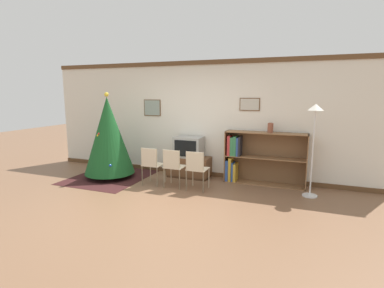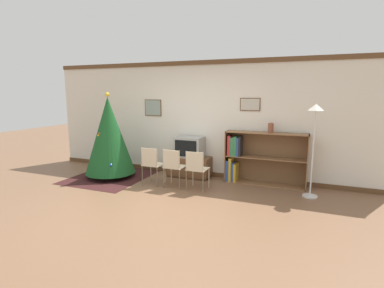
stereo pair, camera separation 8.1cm
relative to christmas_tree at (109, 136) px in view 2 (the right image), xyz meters
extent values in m
plane|color=brown|center=(1.88, -1.15, -0.99)|extent=(24.00, 24.00, 0.00)
cube|color=silver|center=(1.88, 1.00, 0.36)|extent=(8.09, 0.08, 2.70)
cube|color=brown|center=(1.88, 0.94, 1.66)|extent=(8.09, 0.03, 0.10)
cube|color=brown|center=(1.88, 0.94, -0.94)|extent=(8.09, 0.03, 0.10)
cube|color=brown|center=(0.65, 0.95, 0.61)|extent=(0.46, 0.02, 0.40)
cube|color=gray|center=(0.65, 0.93, 0.61)|extent=(0.42, 0.01, 0.37)
cube|color=brown|center=(3.07, 0.95, 0.73)|extent=(0.44, 0.02, 0.28)
cube|color=#BCB7A8|center=(3.07, 0.93, 0.73)|extent=(0.41, 0.01, 0.25)
cube|color=#381919|center=(0.00, 0.00, -0.99)|extent=(1.66, 1.94, 0.01)
cylinder|color=maroon|center=(0.00, 0.00, -0.93)|extent=(0.36, 0.36, 0.10)
cone|color=#195123|center=(0.00, 0.00, 0.00)|extent=(1.15, 1.15, 1.77)
sphere|color=yellow|center=(0.00, 0.00, 0.94)|extent=(0.10, 0.10, 0.10)
sphere|color=#1E4CB2|center=(0.29, -0.37, -0.60)|extent=(0.06, 0.06, 0.06)
sphere|color=red|center=(-0.07, -0.25, 0.07)|extent=(0.05, 0.05, 0.05)
sphere|color=gold|center=(-0.09, -0.26, 0.03)|extent=(0.05, 0.05, 0.05)
sphere|color=red|center=(-0.37, -0.04, -0.27)|extent=(0.04, 0.04, 0.04)
sphere|color=#1E4CB2|center=(-0.16, 0.44, -0.58)|extent=(0.05, 0.05, 0.05)
cube|color=#4C311E|center=(1.73, 0.69, -0.96)|extent=(0.96, 0.45, 0.05)
cube|color=brown|center=(1.73, 0.69, -0.72)|extent=(1.00, 0.47, 0.44)
cube|color=#9E9E99|center=(1.73, 0.69, -0.27)|extent=(0.64, 0.45, 0.47)
cube|color=black|center=(1.73, 0.47, -0.27)|extent=(0.53, 0.01, 0.37)
cube|color=beige|center=(1.21, -0.09, -0.56)|extent=(0.40, 0.40, 0.02)
cube|color=beige|center=(1.21, -0.29, -0.36)|extent=(0.35, 0.01, 0.38)
cylinder|color=beige|center=(1.03, 0.09, -0.78)|extent=(0.02, 0.02, 0.42)
cylinder|color=beige|center=(1.39, 0.09, -0.78)|extent=(0.02, 0.02, 0.42)
cylinder|color=beige|center=(1.03, -0.27, -0.78)|extent=(0.02, 0.02, 0.42)
cylinder|color=beige|center=(1.39, -0.27, -0.78)|extent=(0.02, 0.02, 0.42)
cylinder|color=beige|center=(1.03, -0.27, -0.58)|extent=(0.02, 0.02, 0.82)
cylinder|color=beige|center=(1.39, -0.27, -0.58)|extent=(0.02, 0.02, 0.82)
cube|color=beige|center=(1.73, -0.09, -0.56)|extent=(0.40, 0.40, 0.02)
cube|color=beige|center=(1.73, -0.29, -0.36)|extent=(0.35, 0.01, 0.38)
cylinder|color=beige|center=(1.55, 0.09, -0.78)|extent=(0.02, 0.02, 0.42)
cylinder|color=beige|center=(1.91, 0.09, -0.78)|extent=(0.02, 0.02, 0.42)
cylinder|color=beige|center=(1.55, -0.27, -0.78)|extent=(0.02, 0.02, 0.42)
cylinder|color=beige|center=(1.91, -0.27, -0.78)|extent=(0.02, 0.02, 0.42)
cylinder|color=beige|center=(1.55, -0.27, -0.58)|extent=(0.02, 0.02, 0.82)
cylinder|color=beige|center=(1.91, -0.27, -0.58)|extent=(0.02, 0.02, 0.82)
cube|color=beige|center=(2.24, -0.09, -0.56)|extent=(0.40, 0.40, 0.02)
cube|color=beige|center=(2.24, -0.29, -0.36)|extent=(0.35, 0.01, 0.38)
cylinder|color=beige|center=(2.06, 0.09, -0.78)|extent=(0.02, 0.02, 0.42)
cylinder|color=beige|center=(2.42, 0.09, -0.78)|extent=(0.02, 0.02, 0.42)
cylinder|color=beige|center=(2.06, -0.27, -0.78)|extent=(0.02, 0.02, 0.42)
cylinder|color=beige|center=(2.42, -0.27, -0.78)|extent=(0.02, 0.02, 0.42)
cylinder|color=beige|center=(2.06, -0.27, -0.58)|extent=(0.02, 0.02, 0.82)
cylinder|color=beige|center=(2.42, -0.27, -0.58)|extent=(0.02, 0.02, 0.82)
cube|color=olive|center=(2.62, 0.76, -0.42)|extent=(0.02, 0.36, 1.14)
cube|color=olive|center=(4.32, 0.76, -0.42)|extent=(0.02, 0.36, 1.14)
cube|color=olive|center=(3.47, 0.76, 0.14)|extent=(1.72, 0.36, 0.02)
cube|color=olive|center=(3.47, 0.76, -0.98)|extent=(1.72, 0.36, 0.02)
cube|color=olive|center=(3.47, 0.76, -0.40)|extent=(1.68, 0.36, 0.02)
cube|color=brown|center=(3.47, 0.93, -0.42)|extent=(1.72, 0.01, 1.14)
cube|color=#2D4C93|center=(2.66, 0.73, -0.74)|extent=(0.06, 0.29, 0.46)
cube|color=gold|center=(2.73, 0.71, -0.71)|extent=(0.06, 0.26, 0.53)
cube|color=#2D4C93|center=(2.79, 0.70, -0.76)|extent=(0.04, 0.24, 0.42)
cube|color=gold|center=(2.84, 0.73, -0.77)|extent=(0.05, 0.31, 0.40)
cube|color=#B73333|center=(2.70, 0.69, -0.17)|extent=(0.06, 0.21, 0.44)
cube|color=#337547|center=(2.76, 0.73, -0.19)|extent=(0.07, 0.31, 0.41)
cube|color=#337547|center=(2.83, 0.73, -0.17)|extent=(0.06, 0.30, 0.43)
cube|color=#2D4C93|center=(2.89, 0.71, -0.19)|extent=(0.04, 0.27, 0.40)
cube|color=#232328|center=(2.93, 0.73, -0.18)|extent=(0.04, 0.29, 0.43)
cylinder|color=brown|center=(3.55, 0.76, 0.25)|extent=(0.12, 0.12, 0.20)
torus|color=brown|center=(3.55, 0.76, 0.34)|extent=(0.10, 0.10, 0.02)
cylinder|color=silver|center=(4.40, 0.29, -0.98)|extent=(0.28, 0.28, 0.03)
cylinder|color=silver|center=(4.40, 0.29, -0.15)|extent=(0.03, 0.03, 1.62)
cone|color=white|center=(4.40, 0.29, 0.72)|extent=(0.28, 0.28, 0.12)
camera|label=1|loc=(4.29, -5.68, 0.98)|focal=28.00mm
camera|label=2|loc=(4.36, -5.65, 0.98)|focal=28.00mm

